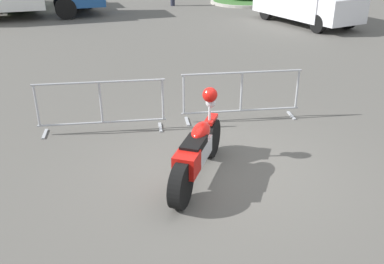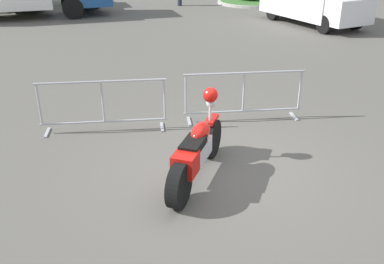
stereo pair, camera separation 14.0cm
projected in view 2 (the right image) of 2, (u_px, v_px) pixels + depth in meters
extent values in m
plane|color=#54514C|center=(224.00, 168.00, 7.37)|extent=(120.00, 120.00, 0.00)
cylinder|color=black|center=(211.00, 138.00, 7.65)|extent=(0.51, 0.69, 0.69)
cylinder|color=black|center=(179.00, 185.00, 6.22)|extent=(0.51, 0.69, 0.69)
cube|color=silver|center=(197.00, 154.00, 6.89)|extent=(0.67, 0.91, 0.30)
ellipsoid|color=red|center=(201.00, 132.00, 6.93)|extent=(0.54, 0.66, 0.28)
cube|color=black|center=(193.00, 144.00, 6.62)|extent=(0.54, 0.63, 0.13)
cube|color=red|center=(185.00, 164.00, 6.37)|extent=(0.49, 0.51, 0.34)
cube|color=red|center=(212.00, 119.00, 7.49)|extent=(0.34, 0.45, 0.06)
cylinder|color=silver|center=(210.00, 114.00, 7.34)|extent=(0.06, 0.06, 0.48)
sphere|color=silver|center=(211.00, 103.00, 7.31)|extent=(0.17, 0.17, 0.17)
sphere|color=red|center=(210.00, 95.00, 7.19)|extent=(0.26, 0.26, 0.26)
cylinder|color=#9EA0A5|center=(101.00, 82.00, 8.31)|extent=(2.55, 0.24, 0.04)
cylinder|color=#9EA0A5|center=(105.00, 122.00, 8.67)|extent=(2.55, 0.24, 0.04)
cylinder|color=#9EA0A5|center=(39.00, 105.00, 8.36)|extent=(0.05, 0.05, 0.85)
cylinder|color=#9EA0A5|center=(103.00, 102.00, 8.49)|extent=(0.05, 0.05, 0.85)
cylinder|color=#9EA0A5|center=(165.00, 99.00, 8.62)|extent=(0.05, 0.05, 0.85)
cube|color=#9EA0A5|center=(47.00, 133.00, 8.63)|extent=(0.09, 0.44, 0.03)
cube|color=#9EA0A5|center=(162.00, 127.00, 8.87)|extent=(0.09, 0.44, 0.03)
cylinder|color=#9EA0A5|center=(245.00, 73.00, 8.82)|extent=(2.55, 0.24, 0.04)
cylinder|color=#9EA0A5|center=(243.00, 111.00, 9.18)|extent=(2.55, 0.24, 0.04)
cylinder|color=#9EA0A5|center=(186.00, 95.00, 8.87)|extent=(0.05, 0.05, 0.85)
cylinder|color=#9EA0A5|center=(244.00, 92.00, 9.00)|extent=(0.05, 0.05, 0.85)
cylinder|color=#9EA0A5|center=(300.00, 90.00, 9.13)|extent=(0.05, 0.05, 0.85)
cube|color=#9EA0A5|center=(189.00, 121.00, 9.14)|extent=(0.09, 0.44, 0.03)
cube|color=#9EA0A5|center=(294.00, 116.00, 9.38)|extent=(0.09, 0.44, 0.03)
cylinder|color=black|center=(71.00, 2.00, 21.32)|extent=(0.98, 0.38, 0.96)
cylinder|color=black|center=(73.00, 8.00, 19.65)|extent=(0.98, 0.38, 0.96)
cube|color=silver|center=(350.00, 12.00, 16.70)|extent=(2.08, 1.41, 1.00)
cylinder|color=black|center=(355.00, 21.00, 17.58)|extent=(0.44, 0.76, 0.72)
cylinder|color=black|center=(325.00, 24.00, 16.87)|extent=(0.44, 0.76, 0.72)
cylinder|color=black|center=(302.00, 9.00, 20.22)|extent=(0.44, 0.76, 0.72)
cylinder|color=black|center=(273.00, 12.00, 19.50)|extent=(0.44, 0.76, 0.72)
cylinder|color=black|center=(10.00, 5.00, 21.47)|extent=(0.33, 0.70, 0.67)
cylinder|color=black|center=(42.00, 3.00, 21.94)|extent=(0.33, 0.70, 0.67)
cylinder|color=black|center=(70.00, 4.00, 22.10)|extent=(0.29, 0.61, 0.59)
cylinder|color=black|center=(97.00, 2.00, 22.51)|extent=(0.29, 0.61, 0.59)
cylinder|color=#ADA89E|center=(252.00, 2.00, 24.14)|extent=(3.88, 3.88, 0.14)
cylinder|color=#38662D|center=(252.00, 1.00, 24.10)|extent=(3.57, 3.57, 0.02)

